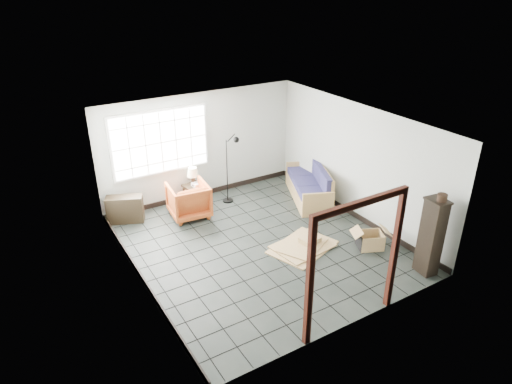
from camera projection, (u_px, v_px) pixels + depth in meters
ground at (260, 245)px, 9.41m from camera, size 5.50×5.50×0.00m
room_shell at (260, 169)px, 8.71m from camera, size 5.02×5.52×2.61m
window_panel at (160, 142)px, 10.33m from camera, size 2.32×0.08×1.52m
doorway_trim at (357, 249)px, 6.74m from camera, size 1.80×0.08×2.20m
futon_sofa at (311, 186)px, 11.23m from camera, size 1.47×2.10×0.87m
armchair at (189, 198)px, 10.35m from camera, size 0.93×0.88×0.88m
side_table at (194, 189)px, 10.91m from camera, size 0.51×0.51×0.49m
table_lamp at (193, 173)px, 10.79m from camera, size 0.35×0.35×0.43m
projector at (197, 184)px, 10.82m from camera, size 0.27×0.22×0.09m
floor_lamp at (232, 166)px, 10.87m from camera, size 0.51×0.33×1.69m
console_shelf at (125, 209)px, 10.16m from camera, size 0.85×0.60×0.62m
tall_shelf at (431, 236)px, 8.24m from camera, size 0.37×0.45×1.51m
pot at (442, 198)px, 7.85m from camera, size 0.20×0.20×0.13m
open_box at (370, 240)px, 9.26m from camera, size 0.87×0.67×0.45m
cardboard_pile at (304, 245)px, 9.29m from camera, size 1.55×1.31×0.19m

